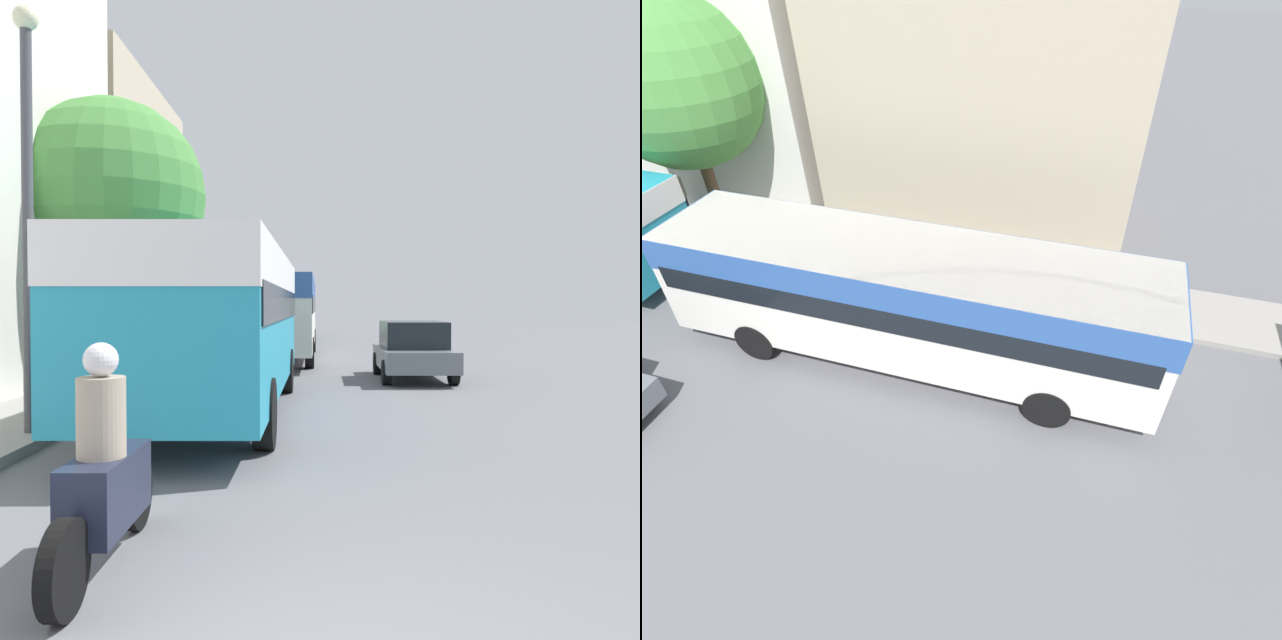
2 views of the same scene
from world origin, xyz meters
The scene contains 10 objects.
building_far_terrace centered at (-8.94, 20.34, 5.06)m, with size 5.47×9.30×10.13m.
bus_lead centered at (-2.04, 8.63, 1.92)m, with size 2.61×9.21×2.95m.
bus_following centered at (-1.59, 20.46, 1.93)m, with size 2.59×11.30×2.96m.
bus_third_in_line centered at (-1.98, 34.70, 1.95)m, with size 2.57×9.83×3.00m.
motorcycle_behind_lead centered at (-1.74, 1.87, 0.68)m, with size 0.39×2.24×1.73m.
car_crossing centered at (2.41, 14.03, 0.81)m, with size 1.91×3.96×1.57m.
pedestrian_near_curb centered at (-5.53, 10.59, 0.95)m, with size 0.44×0.44×1.60m.
pedestrian_walking_away centered at (-4.64, 34.07, 0.97)m, with size 0.39×0.39×1.62m.
street_tree centered at (-5.21, 12.41, 4.69)m, with size 4.60×4.60×6.85m.
lamp_post centered at (-4.35, 6.24, 3.80)m, with size 0.36×0.36×6.18m.
Camera 1 is at (-0.11, -2.83, 2.01)m, focal length 35.00 mm.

